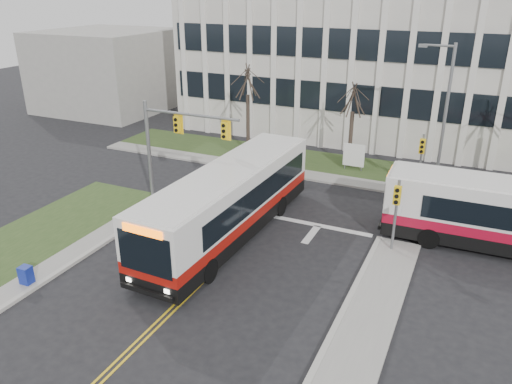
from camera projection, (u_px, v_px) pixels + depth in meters
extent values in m
plane|color=black|center=(194.00, 289.00, 21.81)|extent=(120.00, 120.00, 0.00)
cube|color=#9E9B93|center=(381.00, 187.00, 32.58)|extent=(44.00, 1.60, 0.14)
cube|color=#2E441D|center=(390.00, 173.00, 34.93)|extent=(44.00, 5.00, 0.12)
cube|color=silver|center=(424.00, 64.00, 42.70)|extent=(40.00, 16.00, 12.00)
cube|color=#9E9B93|center=(109.00, 70.00, 52.11)|extent=(12.00, 12.00, 8.00)
cylinder|color=slate|center=(149.00, 153.00, 29.47)|extent=(0.22, 0.22, 6.20)
cylinder|color=slate|center=(190.00, 115.00, 27.31)|extent=(6.00, 0.16, 0.16)
cube|color=yellow|center=(177.00, 124.00, 27.72)|extent=(0.34, 0.24, 0.92)
cube|color=yellow|center=(225.00, 131.00, 26.56)|extent=(0.34, 0.24, 0.92)
cylinder|color=slate|center=(395.00, 217.00, 24.16)|extent=(0.14, 0.14, 3.80)
cube|color=yellow|center=(397.00, 195.00, 23.53)|extent=(0.34, 0.24, 0.92)
cylinder|color=slate|center=(420.00, 164.00, 31.28)|extent=(0.14, 0.14, 3.80)
cube|color=yellow|center=(422.00, 146.00, 30.65)|extent=(0.34, 0.24, 0.92)
cylinder|color=slate|center=(444.00, 121.00, 30.44)|extent=(0.20, 0.20, 9.20)
cylinder|color=slate|center=(439.00, 45.00, 29.09)|extent=(1.80, 0.14, 0.14)
cube|color=slate|center=(423.00, 46.00, 29.46)|extent=(0.50, 0.25, 0.18)
cylinder|color=slate|center=(345.00, 163.00, 35.54)|extent=(0.08, 0.08, 1.00)
cylinder|color=slate|center=(361.00, 166.00, 35.08)|extent=(0.08, 0.08, 1.00)
cube|color=white|center=(354.00, 155.00, 35.04)|extent=(1.50, 0.12, 1.60)
cylinder|color=#42352B|center=(248.00, 125.00, 38.32)|extent=(0.28, 0.28, 4.62)
cylinder|color=#42352B|center=(350.00, 140.00, 35.50)|extent=(0.28, 0.28, 4.09)
cube|color=navy|center=(26.00, 276.00, 21.86)|extent=(0.52, 0.47, 0.95)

